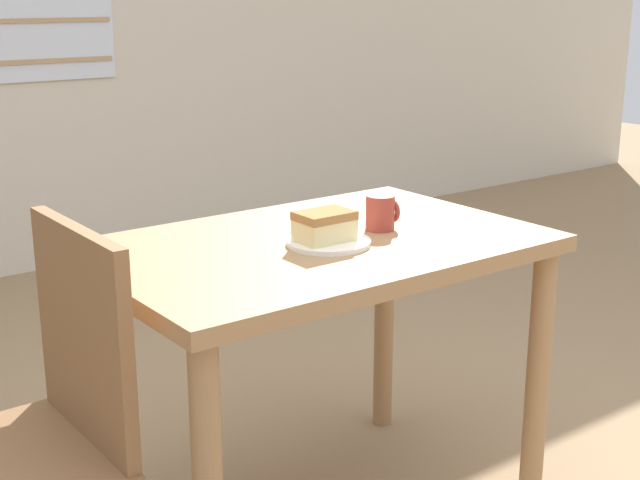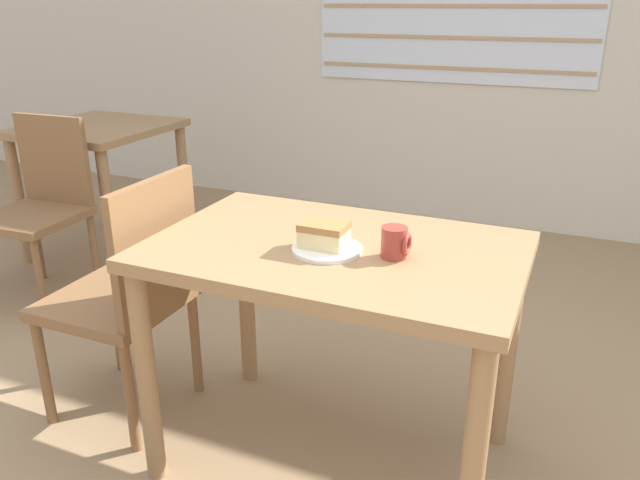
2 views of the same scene
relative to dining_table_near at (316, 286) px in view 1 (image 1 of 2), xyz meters
name	(u,v)px [view 1 (image 1 of 2)]	position (x,y,z in m)	size (l,w,h in m)	color
dining_table_near	(316,286)	(0.00, 0.00, 0.00)	(1.07, 0.70, 0.76)	#9E754C
chair_near_window	(28,437)	(-0.74, -0.04, -0.15)	(0.44, 0.44, 0.90)	brown
plate	(329,242)	(0.00, -0.05, 0.12)	(0.20, 0.20, 0.01)	white
cake_slice	(324,226)	(-0.01, -0.05, 0.16)	(0.13, 0.09, 0.07)	beige
coffee_mug	(381,212)	(0.19, -0.02, 0.16)	(0.08, 0.07, 0.09)	#9E382D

